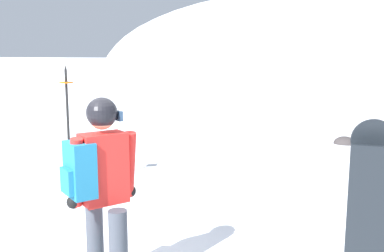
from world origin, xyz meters
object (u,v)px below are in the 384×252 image
at_px(snowboarder_main, 101,194).
at_px(spare_snowboard, 367,244).
at_px(piste_marker_far, 68,119).
at_px(rock_dark, 345,144).

distance_m(snowboarder_main, spare_snowboard, 2.04).
bearing_deg(spare_snowboard, piste_marker_far, 146.47).
xyz_separation_m(snowboarder_main, piste_marker_far, (-2.02, 2.55, 0.16)).
bearing_deg(rock_dark, piste_marker_far, -128.70).
bearing_deg(spare_snowboard, snowboarder_main, 176.09).
relative_size(snowboarder_main, rock_dark, 3.45).
bearing_deg(snowboarder_main, piste_marker_far, 128.41).
bearing_deg(rock_dark, spare_snowboard, -89.31).
bearing_deg(piste_marker_far, rock_dark, 51.30).
height_order(spare_snowboard, rock_dark, spare_snowboard).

